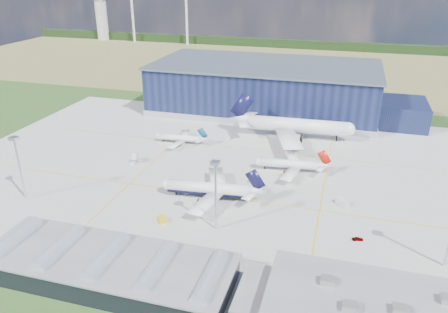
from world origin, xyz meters
TOP-DOWN VIEW (x-y plane):
  - ground at (0.00, 0.00)m, footprint 600.00×600.00m
  - apron at (0.00, 10.00)m, footprint 220.00×160.00m
  - farmland at (0.00, 220.00)m, footprint 600.00×220.00m
  - treeline at (0.00, 300.00)m, footprint 600.00×8.00m
  - horizon_dressing at (-191.30, 294.39)m, footprint 440.20×18.00m
  - hangar at (2.81, 94.80)m, footprint 145.00×62.00m
  - glass_concourse at (-6.45, -60.00)m, footprint 78.00×23.00m
  - light_mast_west at (-60.00, -30.00)m, footprint 2.60×2.60m
  - light_mast_center at (10.00, -30.00)m, footprint 2.60×2.60m
  - airliner_navy at (1.59, -12.00)m, footprint 40.76×40.03m
  - airliner_red at (25.49, 17.60)m, footprint 32.91×32.31m
  - airliner_widebody at (23.19, 55.00)m, footprint 62.32×61.08m
  - airliner_regional at (-27.17, 33.22)m, footprint 26.80×26.29m
  - gse_tug_a at (-7.56, -30.94)m, footprint 3.92×4.31m
  - gse_tug_b at (-36.44, -46.00)m, footprint 2.88×3.45m
  - gse_van_a at (-8.36, -10.45)m, footprint 6.02×4.56m
  - gse_cart_a at (5.13, -2.62)m, footprint 2.87×3.66m
  - gse_van_b at (47.04, -4.16)m, footprint 4.90×5.01m
  - gse_tug_c at (33.41, 23.42)m, footprint 2.30×3.33m
  - gse_cart_b at (-7.92, 43.66)m, footprint 3.99×3.42m
  - airstair at (-36.87, 8.58)m, footprint 2.54×4.68m
  - car_a at (52.31, -24.22)m, footprint 3.52×2.12m
  - car_b at (-15.45, -48.00)m, footprint 4.06×2.23m

SIDE VIEW (x-z plane):
  - ground at x=0.00m, z-range 0.00..0.00m
  - farmland at x=0.00m, z-range -0.01..0.01m
  - apron at x=0.00m, z-range -0.01..0.07m
  - car_a at x=52.31m, z-range 0.00..1.12m
  - car_b at x=-15.45m, z-range 0.00..1.27m
  - gse_tug_b at x=-36.44m, z-range 0.00..1.28m
  - gse_tug_c at x=33.41m, z-range 0.00..1.37m
  - gse_cart_a at x=5.13m, z-range 0.00..1.40m
  - gse_cart_b at x=-7.92m, z-range 0.00..1.46m
  - gse_tug_a at x=-7.56m, z-range 0.00..1.53m
  - gse_van_b at x=47.04m, z-range 0.00..2.20m
  - gse_van_a at x=-8.36m, z-range 0.00..2.41m
  - airstair at x=-36.87m, z-range 0.00..2.84m
  - glass_concourse at x=-6.45m, z-range -0.61..7.99m
  - treeline at x=0.00m, z-range 0.00..8.00m
  - airliner_regional at x=-27.17m, z-range 0.00..8.24m
  - airliner_red at x=25.49m, z-range 0.00..9.87m
  - airliner_navy at x=1.59m, z-range 0.00..12.22m
  - airliner_widebody at x=23.19m, z-range 0.00..19.53m
  - hangar at x=2.81m, z-range -1.43..24.67m
  - light_mast_west at x=-60.00m, z-range 3.93..26.93m
  - light_mast_center at x=10.00m, z-range 3.93..26.93m
  - horizon_dressing at x=-191.30m, z-range -0.80..69.20m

